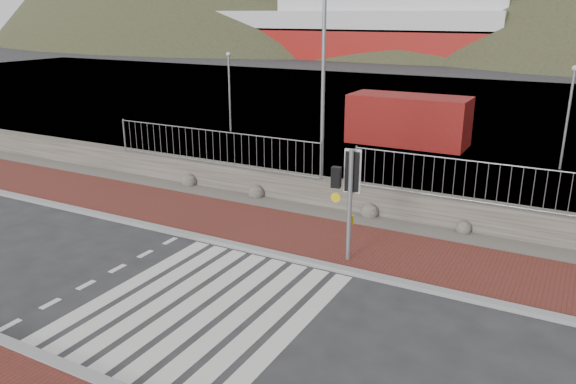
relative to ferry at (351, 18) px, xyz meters
The scene contains 15 objects.
ground 72.44m from the ferry, 70.05° to the right, with size 220.00×220.00×0.00m, color #28282B.
sidewalk_far 68.23m from the ferry, 68.75° to the right, with size 40.00×3.00×0.08m, color maroon.
kerb_near 75.25m from the ferry, 70.83° to the right, with size 40.00×0.25×0.12m, color gray.
kerb_far 69.63m from the ferry, 69.20° to the right, with size 40.00×0.25×0.12m, color gray.
zebra_crossing 72.43m from the ferry, 70.05° to the right, with size 4.62×5.60×0.01m.
gravel_strip 66.38m from the ferry, 68.13° to the right, with size 40.00×1.50×0.06m, color #59544C.
stone_wall 65.61m from the ferry, 67.86° to the right, with size 40.00×0.60×0.90m, color #4E4940.
railing 65.66m from the ferry, 67.91° to the right, with size 18.07×0.07×1.22m.
quay 47.29m from the ferry, 58.36° to the right, with size 120.00×40.00×0.50m, color #4C4C4F.
water 25.72m from the ferry, 11.47° to the right, with size 220.00×50.00×0.05m, color #3F4C54.
ferry is the anchor object (origin of this frame).
hills_backdrop 46.83m from the ferry, 32.50° to the left, with size 254.00×90.00×100.00m.
traffic_signal_far 69.63m from the ferry, 67.63° to the right, with size 0.71×0.30×2.94m.
streetlight 64.39m from the ferry, 68.34° to the right, with size 1.50×0.60×7.26m.
shipping_container 55.99m from the ferry, 64.74° to the right, with size 5.57×2.32×2.32m, color maroon.
Camera 1 is at (6.72, -8.61, 6.05)m, focal length 35.00 mm.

